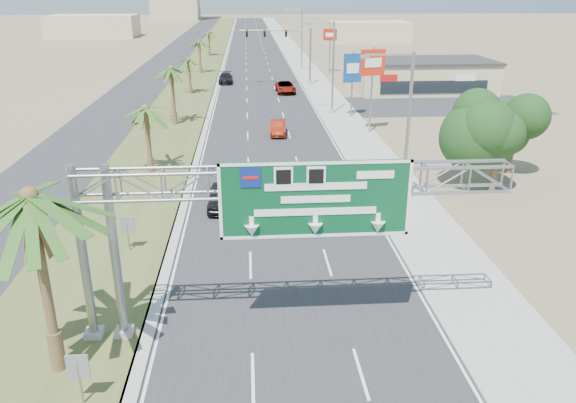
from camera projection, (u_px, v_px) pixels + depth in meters
The scene contains 29 objects.
road at pixel (256, 56), 116.59m from camera, with size 12.00×300.00×0.02m, color #28282B.
sidewalk_right at pixel (296, 55), 117.15m from camera, with size 4.00×300.00×0.10m, color #9E9B93.
median_grass at pixel (207, 56), 115.90m from camera, with size 7.00×300.00×0.12m, color #425425.
opposing_road at pixel (173, 56), 115.44m from camera, with size 8.00×300.00×0.02m, color #28282B.
sign_gantry at pixel (273, 195), 21.16m from camera, with size 16.75×1.24×7.50m.
palm_near at pixel (30, 197), 18.50m from camera, with size 5.70×5.70×8.35m.
palm_row_b at pixel (146, 110), 41.56m from camera, with size 3.99×3.99×5.95m.
palm_row_c at pixel (171, 70), 56.19m from camera, with size 3.99×3.99×6.75m.
palm_row_d at pixel (189, 60), 73.40m from camera, with size 3.99×3.99×5.45m.
palm_row_e at pixel (199, 42), 90.85m from camera, with size 3.99×3.99×6.15m.
palm_row_f at pixel (209, 32), 114.27m from camera, with size 3.99×3.99×5.75m.
streetlight_near at pixel (404, 143), 33.46m from camera, with size 3.27×0.44×10.00m.
streetlight_mid at pixel (331, 72), 61.39m from camera, with size 3.27×0.44×10.00m.
streetlight_far at pixel (301, 42), 94.92m from camera, with size 3.27×0.44×10.00m.
signal_mast at pixel (296, 51), 79.79m from camera, with size 10.28×0.71×8.00m.
store_building at pixel (423, 76), 76.39m from camera, with size 18.00×10.00×4.00m, color #CBBC89.
oak_near at pixel (500, 128), 37.76m from camera, with size 4.50×4.50×6.80m.
oak_far at pixel (515, 124), 41.94m from camera, with size 3.50×3.50×5.60m.
median_signback_a at pixel (78, 371), 18.70m from camera, with size 0.75×0.08×2.08m.
median_signback_b at pixel (127, 227), 29.83m from camera, with size 0.75×0.08×2.08m.
building_distant_left at pixel (94, 26), 159.05m from camera, with size 24.00×14.00×6.00m, color #CBBC89.
building_distant_right at pixel (369, 32), 145.66m from camera, with size 20.00×12.00×5.00m, color #CBBC89.
car_left_lane at pixel (221, 197), 36.17m from camera, with size 1.71×4.25×1.45m, color black.
car_mid_lane at pixel (278, 128), 54.16m from camera, with size 1.46×4.18×1.38m, color maroon.
car_right_lane at pixel (285, 87), 75.54m from camera, with size 2.44×5.29×1.47m, color gray.
car_far at pixel (226, 78), 83.23m from camera, with size 2.05×5.05×1.47m, color black.
pole_sign_red_near at pixel (373, 67), 52.67m from camera, with size 2.40×0.89×8.19m.
pole_sign_blue at pixel (353, 70), 59.88m from camera, with size 2.01×0.78×7.01m.
pole_sign_red_far at pixel (330, 38), 91.44m from camera, with size 2.16×1.08×7.22m.
Camera 1 is at (-1.94, -9.90, 13.42)m, focal length 35.00 mm.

